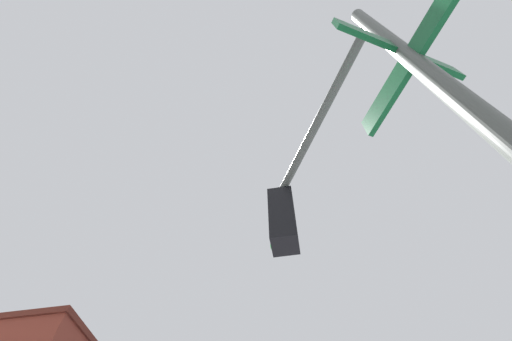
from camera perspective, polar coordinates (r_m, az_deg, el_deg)
The scene contains 1 object.
traffic_signal_near at distance 2.81m, azimuth 13.61°, elevation -1.69°, with size 2.47×1.64×5.07m.
Camera 1 is at (-8.07, -5.99, 1.35)m, focal length 24.67 mm.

